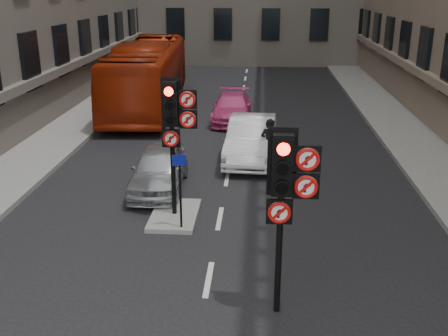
# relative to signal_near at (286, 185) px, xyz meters

# --- Properties ---
(pavement_left) EXTENTS (3.00, 50.00, 0.16)m
(pavement_left) POSITION_rel_signal_near_xyz_m (-8.69, 11.01, -2.50)
(pavement_left) COLOR gray
(pavement_left) RESTS_ON ground
(pavement_right) EXTENTS (3.00, 50.00, 0.16)m
(pavement_right) POSITION_rel_signal_near_xyz_m (5.71, 11.01, -2.50)
(pavement_right) COLOR gray
(pavement_right) RESTS_ON ground
(centre_island) EXTENTS (1.20, 2.00, 0.12)m
(centre_island) POSITION_rel_signal_near_xyz_m (-2.69, 4.01, -2.52)
(centre_island) COLOR gray
(centre_island) RESTS_ON ground
(signal_near) EXTENTS (0.91, 0.40, 3.58)m
(signal_near) POSITION_rel_signal_near_xyz_m (0.00, 0.00, 0.00)
(signal_near) COLOR black
(signal_near) RESTS_ON ground
(signal_far) EXTENTS (0.91, 0.40, 3.58)m
(signal_far) POSITION_rel_signal_near_xyz_m (-2.60, 4.00, 0.12)
(signal_far) COLOR black
(signal_far) RESTS_ON centre_island
(car_silver) EXTENTS (1.63, 3.78, 1.27)m
(car_silver) POSITION_rel_signal_near_xyz_m (-3.47, 6.01, -1.95)
(car_silver) COLOR #A3A7AA
(car_silver) RESTS_ON ground
(car_white) EXTENTS (1.83, 4.53, 1.46)m
(car_white) POSITION_rel_signal_near_xyz_m (-0.77, 9.02, -1.85)
(car_white) COLOR silver
(car_white) RESTS_ON ground
(car_pink) EXTENTS (1.69, 4.09, 1.18)m
(car_pink) POSITION_rel_signal_near_xyz_m (-1.74, 14.29, -1.99)
(car_pink) COLOR #CD3C7F
(car_pink) RESTS_ON ground
(bus_red) EXTENTS (3.35, 11.60, 3.19)m
(bus_red) POSITION_rel_signal_near_xyz_m (-5.99, 16.64, -0.99)
(bus_red) COLOR #9B250B
(bus_red) RESTS_ON ground
(motorcycle) EXTENTS (0.50, 1.60, 0.95)m
(motorcycle) POSITION_rel_signal_near_xyz_m (0.12, 6.29, -2.11)
(motorcycle) COLOR black
(motorcycle) RESTS_ON ground
(motorcyclist) EXTENTS (0.74, 0.63, 1.72)m
(motorcyclist) POSITION_rel_signal_near_xyz_m (-0.15, 7.98, -1.72)
(motorcyclist) COLOR black
(motorcyclist) RESTS_ON ground
(info_sign) EXTENTS (0.32, 0.14, 1.91)m
(info_sign) POSITION_rel_signal_near_xyz_m (-2.39, 3.19, -1.23)
(info_sign) COLOR black
(info_sign) RESTS_ON centre_island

